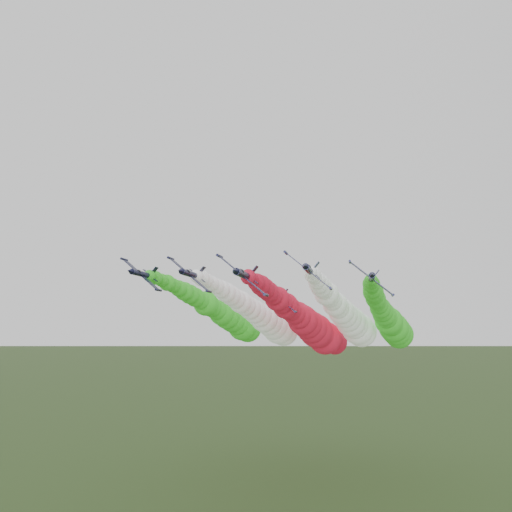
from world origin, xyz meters
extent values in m
cylinder|color=black|center=(-2.06, -10.36, 43.85)|extent=(1.50, 8.69, 1.50)
cone|color=black|center=(-2.06, -15.48, 43.85)|extent=(1.36, 1.74, 1.36)
cone|color=black|center=(-2.06, -5.63, 43.85)|extent=(1.36, 0.87, 1.36)
ellipsoid|color=black|center=(-1.82, -12.29, 44.15)|extent=(0.98, 1.82, 0.95)
cube|color=black|center=(-2.16, -10.55, 43.74)|extent=(7.19, 1.84, 6.03)
cylinder|color=black|center=(-5.72, -10.55, 46.71)|extent=(0.60, 2.51, 0.60)
cylinder|color=black|center=(1.40, -10.55, 40.77)|extent=(0.60, 2.51, 0.60)
cube|color=black|center=(-1.35, -6.69, 44.70)|extent=(1.53, 1.45, 1.79)
cube|color=black|center=(-1.97, -6.69, 43.96)|extent=(2.88, 1.06, 2.43)
sphere|color=#B6142A|center=(-2.06, -6.98, 43.85)|extent=(2.45, 2.45, 2.45)
sphere|color=#B6142A|center=(-2.04, -4.12, 43.75)|extent=(2.17, 2.17, 2.17)
sphere|color=#B6142A|center=(-1.97, -1.27, 43.54)|extent=(2.99, 2.99, 2.99)
sphere|color=#B6142A|center=(-1.84, 1.58, 43.26)|extent=(3.57, 3.57, 3.57)
sphere|color=#B6142A|center=(-1.67, 4.44, 42.92)|extent=(3.67, 3.67, 3.67)
sphere|color=#B6142A|center=(-1.45, 7.29, 42.52)|extent=(3.75, 3.75, 3.75)
sphere|color=#B6142A|center=(-1.18, 10.15, 42.07)|extent=(3.78, 3.78, 3.78)
sphere|color=#B6142A|center=(-0.86, 13.00, 41.57)|extent=(4.80, 4.80, 4.80)
sphere|color=#B6142A|center=(-0.50, 15.85, 41.03)|extent=(4.66, 4.66, 4.66)
sphere|color=#B6142A|center=(-0.08, 18.71, 40.44)|extent=(5.32, 5.32, 5.32)
sphere|color=#B6142A|center=(0.39, 21.56, 39.82)|extent=(4.83, 4.83, 4.83)
sphere|color=#B6142A|center=(0.90, 24.42, 39.15)|extent=(4.94, 4.94, 4.94)
sphere|color=#B6142A|center=(1.47, 27.27, 38.45)|extent=(5.51, 5.51, 5.51)
sphere|color=#B6142A|center=(2.08, 30.13, 37.72)|extent=(6.82, 6.82, 6.82)
sphere|color=#B6142A|center=(2.74, 32.98, 36.94)|extent=(6.91, 6.91, 6.91)
sphere|color=#B6142A|center=(3.45, 35.83, 36.14)|extent=(7.45, 7.45, 7.45)
sphere|color=#B6142A|center=(4.21, 38.69, 35.30)|extent=(8.03, 8.03, 8.03)
sphere|color=#B6142A|center=(5.02, 41.54, 34.43)|extent=(6.70, 6.70, 6.70)
sphere|color=#B6142A|center=(5.88, 44.40, 33.53)|extent=(8.22, 8.22, 8.22)
cylinder|color=black|center=(-14.10, 0.17, 45.30)|extent=(1.50, 8.69, 1.50)
cone|color=black|center=(-14.10, -4.94, 45.30)|extent=(1.36, 1.74, 1.36)
cone|color=black|center=(-14.10, 4.91, 45.30)|extent=(1.36, 0.87, 1.36)
ellipsoid|color=black|center=(-13.85, -1.76, 45.59)|extent=(0.98, 1.82, 0.95)
cube|color=black|center=(-14.19, -0.02, 45.18)|extent=(7.19, 1.84, 6.03)
cylinder|color=black|center=(-17.75, -0.02, 48.16)|extent=(0.60, 2.51, 0.60)
cylinder|color=black|center=(-10.63, -0.02, 42.21)|extent=(0.60, 2.51, 0.60)
cube|color=black|center=(-13.39, 3.84, 46.15)|extent=(1.53, 1.45, 1.79)
cube|color=black|center=(-14.00, 3.84, 45.41)|extent=(2.88, 1.06, 2.43)
sphere|color=white|center=(-14.10, 3.56, 45.30)|extent=(2.42, 2.42, 2.42)
sphere|color=white|center=(-14.07, 6.41, 45.19)|extent=(3.08, 3.08, 3.08)
sphere|color=white|center=(-14.00, 9.26, 44.99)|extent=(2.76, 2.76, 2.76)
sphere|color=white|center=(-13.88, 12.12, 44.71)|extent=(2.97, 2.97, 2.97)
sphere|color=white|center=(-13.70, 14.97, 44.37)|extent=(3.22, 3.22, 3.22)
sphere|color=white|center=(-13.48, 17.83, 43.97)|extent=(3.76, 3.76, 3.76)
sphere|color=white|center=(-13.21, 20.68, 43.52)|extent=(4.27, 4.27, 4.27)
sphere|color=white|center=(-12.90, 23.53, 43.02)|extent=(4.36, 4.36, 4.36)
sphere|color=white|center=(-12.53, 26.39, 42.48)|extent=(4.47, 4.47, 4.47)
sphere|color=white|center=(-12.11, 29.24, 41.89)|extent=(5.16, 5.16, 5.16)
sphere|color=white|center=(-11.65, 32.10, 41.27)|extent=(4.98, 4.98, 4.98)
sphere|color=white|center=(-11.13, 34.95, 40.60)|extent=(5.32, 5.32, 5.32)
sphere|color=white|center=(-10.57, 37.81, 39.90)|extent=(5.68, 5.68, 5.68)
sphere|color=white|center=(-9.95, 40.66, 39.16)|extent=(6.15, 6.15, 6.15)
sphere|color=white|center=(-9.29, 43.51, 38.39)|extent=(7.02, 7.02, 7.02)
sphere|color=white|center=(-8.58, 46.37, 37.58)|extent=(7.18, 7.18, 7.18)
sphere|color=white|center=(-7.82, 49.22, 36.75)|extent=(7.68, 7.68, 7.68)
sphere|color=white|center=(-7.01, 52.08, 35.88)|extent=(8.43, 8.43, 8.43)
sphere|color=white|center=(-6.15, 54.93, 34.97)|extent=(7.78, 7.78, 7.78)
cylinder|color=black|center=(6.88, -2.49, 45.26)|extent=(1.50, 8.69, 1.50)
cone|color=black|center=(6.88, -7.61, 45.26)|extent=(1.36, 1.74, 1.36)
cone|color=black|center=(6.88, 2.24, 45.26)|extent=(1.36, 0.87, 1.36)
ellipsoid|color=black|center=(7.13, -4.43, 45.56)|extent=(0.98, 1.82, 0.95)
cube|color=black|center=(6.79, -2.69, 45.15)|extent=(7.19, 1.84, 6.03)
cylinder|color=black|center=(3.23, -2.69, 48.12)|extent=(0.60, 2.51, 0.60)
cylinder|color=black|center=(10.34, -2.69, 42.18)|extent=(0.60, 2.51, 0.60)
cube|color=black|center=(7.59, 1.18, 46.11)|extent=(1.53, 1.45, 1.79)
cube|color=black|center=(6.97, 1.18, 45.37)|extent=(2.88, 1.06, 2.43)
sphere|color=white|center=(6.88, 0.89, 45.26)|extent=(2.01, 2.01, 2.01)
sphere|color=white|center=(6.90, 3.74, 45.16)|extent=(2.87, 2.87, 2.87)
sphere|color=white|center=(6.98, 6.59, 44.95)|extent=(2.75, 2.75, 2.75)
sphere|color=white|center=(7.10, 9.45, 44.67)|extent=(3.33, 3.33, 3.33)
sphere|color=white|center=(7.27, 12.30, 44.33)|extent=(3.89, 3.89, 3.89)
sphere|color=white|center=(7.49, 15.16, 43.93)|extent=(4.17, 4.17, 4.17)
sphere|color=white|center=(7.76, 18.01, 43.48)|extent=(3.87, 3.87, 3.87)
sphere|color=white|center=(8.08, 20.86, 42.98)|extent=(5.00, 5.00, 5.00)
sphere|color=white|center=(8.45, 23.72, 42.44)|extent=(4.46, 4.46, 4.46)
sphere|color=white|center=(8.87, 26.57, 41.85)|extent=(4.43, 4.43, 4.43)
sphere|color=white|center=(9.33, 29.43, 41.23)|extent=(5.47, 5.47, 5.47)
sphere|color=white|center=(9.85, 32.28, 40.56)|extent=(5.10, 5.10, 5.10)
sphere|color=white|center=(10.41, 35.14, 39.86)|extent=(6.08, 6.08, 6.08)
sphere|color=white|center=(11.02, 37.99, 39.13)|extent=(6.40, 6.40, 6.40)
sphere|color=white|center=(11.69, 40.84, 38.35)|extent=(6.76, 6.76, 6.76)
sphere|color=white|center=(12.40, 43.70, 37.55)|extent=(7.37, 7.37, 7.37)
sphere|color=white|center=(13.16, 46.55, 36.71)|extent=(7.04, 7.04, 7.04)
sphere|color=white|center=(13.97, 49.41, 35.84)|extent=(8.19, 8.19, 8.19)
sphere|color=white|center=(14.82, 52.26, 34.94)|extent=(7.83, 7.83, 7.83)
cylinder|color=black|center=(-25.15, 4.39, 46.00)|extent=(1.50, 8.69, 1.50)
cone|color=black|center=(-25.15, -0.73, 46.00)|extent=(1.36, 1.74, 1.36)
cone|color=black|center=(-25.15, 9.12, 46.00)|extent=(1.36, 0.87, 1.36)
ellipsoid|color=black|center=(-24.90, 2.46, 46.30)|extent=(0.98, 1.82, 0.95)
cube|color=black|center=(-25.24, 4.20, 45.89)|extent=(7.19, 1.84, 6.03)
cylinder|color=black|center=(-28.80, 4.20, 48.86)|extent=(0.60, 2.51, 0.60)
cylinder|color=black|center=(-21.68, 4.20, 42.92)|extent=(0.60, 2.51, 0.60)
cube|color=black|center=(-24.44, 8.06, 46.85)|extent=(1.53, 1.45, 1.79)
cube|color=black|center=(-25.05, 8.06, 46.11)|extent=(2.88, 1.06, 2.43)
sphere|color=green|center=(-25.15, 7.77, 46.00)|extent=(2.34, 2.34, 2.34)
sphere|color=green|center=(-25.12, 10.63, 45.90)|extent=(2.79, 2.79, 2.79)
sphere|color=green|center=(-25.05, 13.48, 45.70)|extent=(2.73, 2.73, 2.73)
sphere|color=green|center=(-24.93, 16.33, 45.41)|extent=(3.48, 3.48, 3.48)
sphere|color=green|center=(-24.76, 19.19, 45.07)|extent=(3.17, 3.17, 3.17)
sphere|color=green|center=(-24.53, 22.04, 44.67)|extent=(3.64, 3.64, 3.64)
sphere|color=green|center=(-24.26, 24.90, 44.22)|extent=(4.26, 4.26, 4.26)
sphere|color=green|center=(-23.95, 27.75, 43.72)|extent=(4.55, 4.55, 4.55)
sphere|color=green|center=(-23.58, 30.60, 43.18)|extent=(4.56, 4.56, 4.56)
sphere|color=green|center=(-23.16, 33.46, 42.60)|extent=(4.39, 4.39, 4.39)
sphere|color=green|center=(-22.70, 36.31, 41.97)|extent=(6.10, 6.10, 6.10)
sphere|color=green|center=(-22.18, 39.17, 41.31)|extent=(5.20, 5.20, 5.20)
sphere|color=green|center=(-21.62, 42.02, 40.61)|extent=(5.23, 5.23, 5.23)
sphere|color=green|center=(-21.00, 44.88, 39.87)|extent=(6.49, 6.49, 6.49)
sphere|color=green|center=(-20.34, 47.73, 39.10)|extent=(6.89, 6.89, 6.89)
sphere|color=green|center=(-19.63, 50.58, 38.29)|extent=(7.01, 7.01, 7.01)
sphere|color=green|center=(-18.87, 53.44, 37.45)|extent=(7.08, 7.08, 7.08)
sphere|color=green|center=(-18.06, 56.29, 36.58)|extent=(8.33, 8.33, 8.33)
sphere|color=green|center=(-17.20, 59.15, 35.68)|extent=(7.58, 7.58, 7.58)
cylinder|color=black|center=(16.94, 6.33, 44.63)|extent=(1.50, 8.69, 1.50)
cone|color=black|center=(16.94, 1.21, 44.63)|extent=(1.36, 1.74, 1.36)
cone|color=black|center=(16.94, 11.06, 44.63)|extent=(1.36, 0.87, 1.36)
ellipsoid|color=black|center=(17.18, 4.40, 44.93)|extent=(0.98, 1.82, 0.95)
cube|color=black|center=(16.84, 6.14, 44.52)|extent=(7.19, 1.84, 6.03)
cylinder|color=black|center=(13.29, 6.14, 47.49)|extent=(0.60, 2.51, 0.60)
cylinder|color=black|center=(20.40, 6.14, 41.55)|extent=(0.60, 2.51, 0.60)
cube|color=black|center=(17.65, 10.00, 45.48)|extent=(1.53, 1.45, 1.79)
cube|color=black|center=(17.03, 10.00, 44.74)|extent=(2.88, 1.06, 2.43)
sphere|color=green|center=(16.94, 9.71, 44.63)|extent=(2.19, 2.19, 2.19)
sphere|color=green|center=(16.96, 12.57, 44.53)|extent=(2.75, 2.75, 2.75)
sphere|color=green|center=(17.03, 15.42, 44.32)|extent=(3.33, 3.33, 3.33)
sphere|color=green|center=(17.16, 18.28, 44.04)|extent=(2.89, 2.89, 2.89)
sphere|color=green|center=(17.33, 21.13, 43.70)|extent=(3.84, 3.84, 3.84)
sphere|color=green|center=(17.55, 23.98, 43.30)|extent=(4.27, 4.27, 4.27)
sphere|color=green|center=(17.82, 26.84, 42.85)|extent=(4.00, 4.00, 4.00)
sphere|color=green|center=(18.14, 29.69, 42.35)|extent=(4.40, 4.40, 4.40)
sphere|color=green|center=(18.51, 32.55, 41.81)|extent=(4.14, 4.14, 4.14)
sphere|color=green|center=(18.92, 35.40, 41.22)|extent=(4.29, 4.29, 4.29)
sphere|color=green|center=(19.39, 38.25, 40.60)|extent=(4.93, 4.93, 4.93)
sphere|color=green|center=(19.90, 41.11, 39.93)|extent=(5.12, 5.12, 5.12)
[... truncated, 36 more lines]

